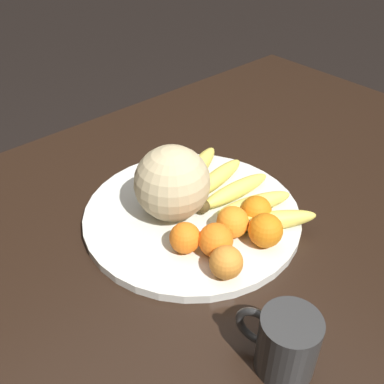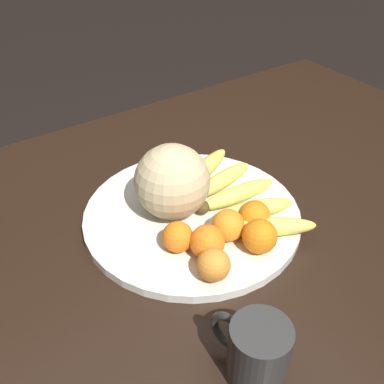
{
  "view_description": "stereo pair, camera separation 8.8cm",
  "coord_description": "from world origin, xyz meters",
  "views": [
    {
      "loc": [
        -0.51,
        -0.55,
        1.32
      ],
      "look_at": [
        -0.05,
        -0.02,
        0.79
      ],
      "focal_mm": 42.0,
      "sensor_mm": 36.0,
      "label": 1
    },
    {
      "loc": [
        -0.44,
        -0.6,
        1.32
      ],
      "look_at": [
        -0.05,
        -0.02,
        0.79
      ],
      "focal_mm": 42.0,
      "sensor_mm": 36.0,
      "label": 2
    }
  ],
  "objects": [
    {
      "name": "melon",
      "position": [
        -0.08,
        -0.0,
        0.81
      ],
      "size": [
        0.15,
        0.15,
        0.15
      ],
      "color": "#C6B284",
      "rests_on": "fruit_bowl"
    },
    {
      "name": "fruit_bowl",
      "position": [
        -0.05,
        -0.02,
        0.73
      ],
      "size": [
        0.44,
        0.44,
        0.02
      ],
      "color": "silver",
      "rests_on": "kitchen_table"
    },
    {
      "name": "orange_front_right",
      "position": [
        -0.01,
        -0.18,
        0.77
      ],
      "size": [
        0.06,
        0.06,
        0.06
      ],
      "color": "orange",
      "rests_on": "fruit_bowl"
    },
    {
      "name": "kitchen_table",
      "position": [
        0.0,
        0.0,
        0.64
      ],
      "size": [
        1.6,
        0.97,
        0.72
      ],
      "color": "black",
      "rests_on": "ground_plane"
    },
    {
      "name": "orange_top_small",
      "position": [
        -0.13,
        -0.1,
        0.77
      ],
      "size": [
        0.06,
        0.06,
        0.06
      ],
      "color": "orange",
      "rests_on": "fruit_bowl"
    },
    {
      "name": "banana_bunch",
      "position": [
        0.04,
        -0.05,
        0.76
      ],
      "size": [
        0.19,
        0.34,
        0.04
      ],
      "rotation": [
        0.0,
        0.0,
        6.22
      ],
      "color": "#473819",
      "rests_on": "fruit_bowl"
    },
    {
      "name": "orange_back_left",
      "position": [
        0.02,
        -0.13,
        0.77
      ],
      "size": [
        0.06,
        0.06,
        0.06
      ],
      "color": "orange",
      "rests_on": "fruit_bowl"
    },
    {
      "name": "orange_back_right",
      "position": [
        -0.12,
        -0.19,
        0.77
      ],
      "size": [
        0.06,
        0.06,
        0.06
      ],
      "color": "orange",
      "rests_on": "fruit_bowl"
    },
    {
      "name": "orange_front_left",
      "position": [
        -0.1,
        -0.14,
        0.77
      ],
      "size": [
        0.06,
        0.06,
        0.06
      ],
      "color": "orange",
      "rests_on": "fruit_bowl"
    },
    {
      "name": "ceramic_mug",
      "position": [
        -0.17,
        -0.35,
        0.77
      ],
      "size": [
        0.09,
        0.12,
        0.1
      ],
      "rotation": [
        0.0,
        0.0,
        1.86
      ],
      "color": "#2D2D2D",
      "rests_on": "kitchen_table"
    },
    {
      "name": "orange_mid_center",
      "position": [
        -0.04,
        -0.12,
        0.77
      ],
      "size": [
        0.06,
        0.06,
        0.06
      ],
      "color": "orange",
      "rests_on": "fruit_bowl"
    },
    {
      "name": "produce_tag",
      "position": [
        -0.06,
        -0.1,
        0.74
      ],
      "size": [
        0.1,
        0.08,
        0.0
      ],
      "rotation": [
        0.0,
        0.0,
        -0.55
      ],
      "color": "white",
      "rests_on": "fruit_bowl"
    }
  ]
}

